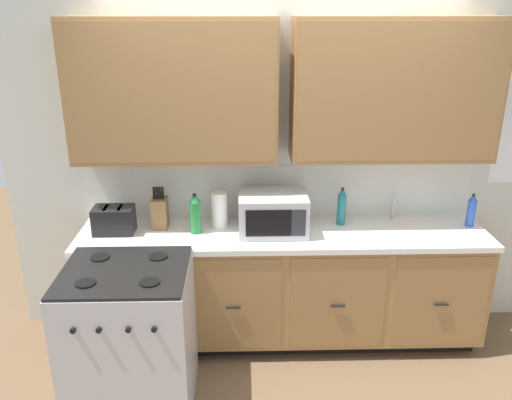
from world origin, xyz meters
TOP-DOWN VIEW (x-y plane):
  - ground_plane at (0.00, 0.00)m, footprint 8.00×8.00m
  - wall_unit at (0.00, 0.50)m, footprint 4.08×0.40m
  - counter_run at (0.00, 0.30)m, footprint 2.91×0.64m
  - stove_range at (-1.00, -0.33)m, footprint 0.76×0.68m
  - microwave at (-0.08, 0.30)m, footprint 0.48×0.37m
  - toaster at (-1.20, 0.31)m, footprint 0.28×0.18m
  - knife_block at (-0.89, 0.40)m, footprint 0.11×0.14m
  - sink_faucet at (0.84, 0.51)m, footprint 0.02×0.02m
  - paper_towel_roll at (-0.46, 0.40)m, footprint 0.12×0.12m
  - bottle_green at (-0.62, 0.29)m, footprint 0.08×0.08m
  - bottle_blue at (1.37, 0.36)m, footprint 0.06×0.06m
  - bottle_teal at (0.43, 0.41)m, footprint 0.06×0.06m

SIDE VIEW (x-z plane):
  - ground_plane at x=0.00m, z-range 0.00..0.00m
  - counter_run at x=0.00m, z-range 0.01..0.91m
  - stove_range at x=-1.00m, z-range 0.00..0.95m
  - toaster at x=-1.20m, z-range 0.90..1.09m
  - sink_faucet at x=0.84m, z-range 0.90..1.10m
  - knife_block at x=-0.89m, z-range 0.86..1.17m
  - bottle_blue at x=1.37m, z-range 0.90..1.15m
  - paper_towel_roll at x=-0.46m, z-range 0.90..1.16m
  - bottle_teal at x=0.43m, z-range 0.90..1.18m
  - microwave at x=-0.08m, z-range 0.90..1.18m
  - bottle_green at x=-0.62m, z-range 0.90..1.19m
  - wall_unit at x=0.00m, z-range 0.39..2.92m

